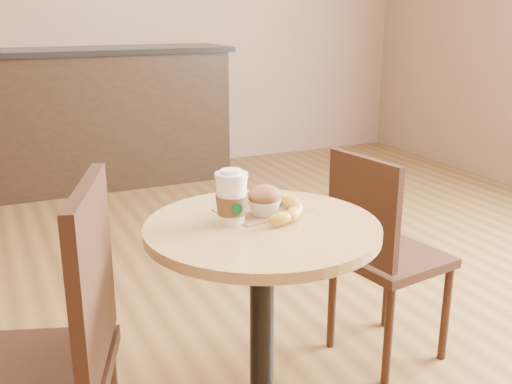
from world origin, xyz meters
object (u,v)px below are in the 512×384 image
at_px(chair_right, 381,250).
at_px(cafe_table, 262,301).
at_px(coffee_cup, 232,199).
at_px(muffin, 264,200).
at_px(banana, 279,206).
at_px(chair_left, 47,360).

bearing_deg(chair_right, cafe_table, 106.02).
distance_m(coffee_cup, muffin, 0.11).
bearing_deg(banana, chair_left, -151.73).
bearing_deg(chair_left, muffin, 120.99).
relative_size(chair_right, muffin, 8.49).
distance_m(muffin, banana, 0.05).
xyz_separation_m(chair_left, muffin, (0.63, 0.13, 0.27)).
distance_m(cafe_table, chair_left, 0.60).
height_order(cafe_table, chair_left, chair_left).
height_order(chair_right, banana, chair_right).
xyz_separation_m(chair_right, coffee_cup, (-0.70, -0.25, 0.37)).
xyz_separation_m(coffee_cup, banana, (0.16, 0.02, -0.05)).
height_order(chair_left, coffee_cup, chair_left).
xyz_separation_m(coffee_cup, muffin, (0.11, 0.02, -0.02)).
bearing_deg(muffin, coffee_cup, -169.69).
height_order(cafe_table, banana, banana).
relative_size(muffin, banana, 0.36).
bearing_deg(muffin, chair_right, 20.80).
distance_m(chair_left, coffee_cup, 0.61).
height_order(chair_right, muffin, muffin).
xyz_separation_m(chair_right, muffin, (-0.60, -0.23, 0.34)).
bearing_deg(chair_left, cafe_table, 115.86).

